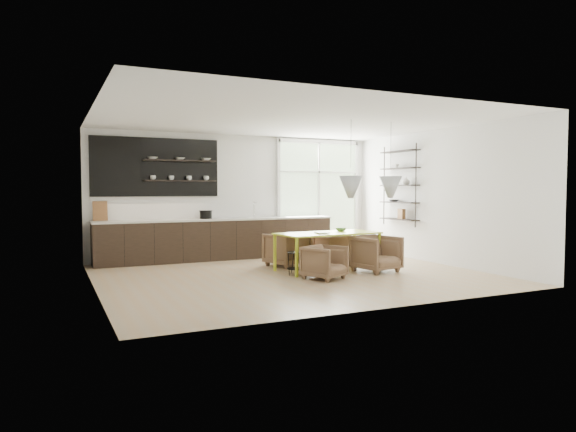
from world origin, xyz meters
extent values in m
cube|color=tan|center=(0.00, 0.00, -0.01)|extent=(7.00, 6.00, 0.01)
cube|color=white|center=(0.00, 3.00, 1.45)|extent=(7.00, 0.02, 2.90)
cube|color=white|center=(-3.50, 0.00, 1.45)|extent=(0.02, 6.00, 2.90)
cube|color=white|center=(3.50, 0.00, 1.45)|extent=(0.02, 6.00, 2.90)
cube|color=silver|center=(0.00, 0.00, 2.90)|extent=(7.00, 6.00, 0.01)
cube|color=#B2D1A5|center=(2.15, 2.97, 1.45)|extent=(2.20, 0.02, 2.70)
cube|color=silver|center=(2.15, 2.94, 1.45)|extent=(2.30, 0.08, 2.80)
cone|color=silver|center=(0.95, -0.50, 1.65)|extent=(0.44, 0.44, 0.42)
cone|color=silver|center=(1.85, -0.50, 1.65)|extent=(0.44, 0.44, 0.42)
cylinder|color=black|center=(0.95, -0.50, 2.46)|extent=(0.01, 0.01, 0.89)
cylinder|color=black|center=(1.85, -0.50, 2.46)|extent=(0.01, 0.01, 0.89)
cube|color=black|center=(-0.60, 2.67, 0.45)|extent=(5.50, 0.65, 0.90)
cube|color=beige|center=(-0.60, 2.67, 0.92)|extent=(5.54, 0.69, 0.04)
cube|color=white|center=(-0.60, 2.98, 1.20)|extent=(5.50, 0.02, 0.55)
cube|color=black|center=(-1.95, 2.96, 2.10)|extent=(2.80, 0.06, 1.30)
cube|color=black|center=(-1.45, 2.82, 2.25)|extent=(1.60, 0.28, 0.03)
cube|color=black|center=(-1.45, 2.82, 1.80)|extent=(1.60, 0.28, 0.03)
cube|color=olive|center=(-3.15, 2.90, 1.15)|extent=(0.30, 0.10, 0.42)
cylinder|color=silver|center=(0.30, 2.77, 1.12)|extent=(0.02, 0.02, 0.40)
imported|color=white|center=(-2.05, 2.82, 2.29)|extent=(0.22, 0.22, 0.05)
imported|color=white|center=(-1.45, 2.82, 2.29)|extent=(0.22, 0.22, 0.05)
imported|color=white|center=(-0.85, 2.82, 2.29)|extent=(0.22, 0.22, 0.05)
imported|color=white|center=(-2.05, 2.82, 1.86)|extent=(0.12, 0.12, 0.10)
imported|color=white|center=(-1.65, 2.82, 1.86)|extent=(0.12, 0.12, 0.10)
imported|color=white|center=(-1.25, 2.82, 1.86)|extent=(0.12, 0.12, 0.10)
imported|color=white|center=(-0.85, 2.82, 1.86)|extent=(0.12, 0.12, 0.10)
cylinder|color=black|center=(-0.90, 2.71, 1.02)|extent=(0.27, 0.27, 0.17)
cube|color=black|center=(3.36, 0.60, 1.70)|extent=(0.02, 0.02, 1.90)
cube|color=black|center=(3.36, 1.80, 1.70)|extent=(0.02, 0.02, 1.90)
cube|color=black|center=(3.36, 1.20, 0.90)|extent=(0.26, 1.20, 0.02)
cube|color=black|center=(3.36, 1.20, 1.30)|extent=(0.26, 1.20, 0.02)
cube|color=black|center=(3.36, 1.20, 1.70)|extent=(0.26, 1.20, 0.02)
cube|color=black|center=(3.36, 1.20, 2.10)|extent=(0.26, 1.20, 0.03)
cube|color=black|center=(3.36, 1.20, 2.50)|extent=(0.26, 1.20, 0.03)
imported|color=white|center=(3.36, 0.95, 1.81)|extent=(0.18, 0.18, 0.19)
imported|color=#333338|center=(3.36, 1.40, 1.34)|extent=(0.22, 0.22, 0.05)
imported|color=white|center=(3.36, 1.30, 2.16)|extent=(0.10, 0.10, 0.09)
cube|color=olive|center=(3.36, 1.10, 1.03)|extent=(0.10, 0.18, 0.24)
cube|color=#C2D627|center=(0.89, 0.23, 0.73)|extent=(2.13, 1.10, 0.03)
cube|color=#C2D627|center=(-0.05, -0.27, 0.36)|extent=(0.05, 0.05, 0.72)
cube|color=#C2D627|center=(-0.13, 0.56, 0.36)|extent=(0.05, 0.05, 0.72)
cube|color=#C2D627|center=(1.90, -0.09, 0.36)|extent=(0.05, 0.05, 0.72)
cube|color=#C2D627|center=(1.83, 0.74, 0.36)|extent=(0.05, 0.05, 0.72)
imported|color=brown|center=(0.36, 1.04, 0.35)|extent=(0.96, 0.97, 0.71)
imported|color=brown|center=(1.43, 0.94, 0.32)|extent=(0.72, 0.73, 0.64)
imported|color=brown|center=(0.32, -0.65, 0.30)|extent=(0.87, 0.88, 0.60)
imported|color=brown|center=(1.63, -0.37, 0.35)|extent=(0.90, 0.92, 0.71)
cylinder|color=black|center=(0.05, -0.03, 0.42)|extent=(0.32, 0.32, 0.02)
cylinder|color=black|center=(0.05, -0.03, 0.12)|extent=(0.34, 0.34, 0.02)
cylinder|color=black|center=(0.20, -0.03, 0.21)|extent=(0.01, 0.01, 0.42)
cylinder|color=black|center=(0.05, 0.12, 0.21)|extent=(0.01, 0.01, 0.42)
cylinder|color=black|center=(-0.10, -0.03, 0.21)|extent=(0.01, 0.01, 0.42)
cylinder|color=black|center=(0.05, -0.18, 0.21)|extent=(0.01, 0.01, 0.42)
imported|color=white|center=(0.56, 0.11, 0.76)|extent=(0.27, 0.34, 0.03)
imported|color=#59864F|center=(1.29, 0.40, 0.78)|extent=(0.24, 0.24, 0.07)
camera|label=1|loc=(-4.16, -8.63, 1.61)|focal=32.00mm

